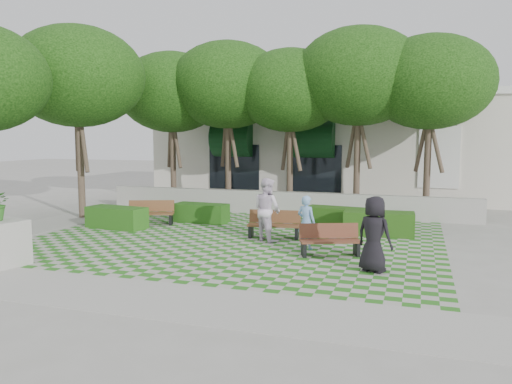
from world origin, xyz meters
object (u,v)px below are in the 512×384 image
(hedge_midleft, at_px, (201,213))
(hedge_west, at_px, (117,218))
(person_white, at_px, (267,210))
(bench_mid, at_px, (274,225))
(bench_east, at_px, (330,240))
(hedge_midright, at_px, (335,217))
(hedge_east, at_px, (379,223))
(person_blue, at_px, (306,222))
(person_dark, at_px, (374,234))
(bench_west, at_px, (151,213))

(hedge_midleft, bearing_deg, hedge_west, -138.67)
(person_white, bearing_deg, hedge_midleft, -3.36)
(bench_mid, distance_m, hedge_west, 5.51)
(bench_east, relative_size, bench_mid, 1.00)
(bench_mid, relative_size, person_white, 0.88)
(hedge_midleft, relative_size, person_white, 1.03)
(hedge_midright, bearing_deg, hedge_east, -34.95)
(person_white, bearing_deg, bench_east, -178.06)
(hedge_midright, xyz_separation_m, hedge_midleft, (-4.74, -0.63, 0.00))
(person_blue, height_order, person_dark, person_dark)
(person_dark, height_order, person_white, person_white)
(bench_east, relative_size, hedge_east, 0.77)
(hedge_east, xyz_separation_m, person_dark, (0.23, -4.40, 0.50))
(hedge_midright, relative_size, person_blue, 1.30)
(bench_east, height_order, hedge_midleft, bench_east)
(hedge_midright, bearing_deg, hedge_midleft, -172.46)
(bench_east, bearing_deg, hedge_west, 146.12)
(hedge_midright, bearing_deg, person_dark, -72.06)
(hedge_east, height_order, hedge_midleft, hedge_east)
(bench_mid, relative_size, person_dark, 0.94)
(hedge_west, distance_m, person_blue, 6.87)
(person_white, bearing_deg, hedge_west, 28.81)
(bench_west, bearing_deg, person_blue, -39.18)
(hedge_east, relative_size, hedge_west, 1.04)
(hedge_west, bearing_deg, bench_east, -12.23)
(bench_east, relative_size, person_white, 0.88)
(hedge_east, bearing_deg, bench_mid, -155.06)
(bench_east, relative_size, bench_west, 0.98)
(person_blue, bearing_deg, hedge_east, -104.83)
(hedge_midright, relative_size, person_white, 1.03)
(bench_mid, bearing_deg, hedge_west, 173.71)
(hedge_midleft, xyz_separation_m, person_white, (3.20, -2.34, 0.60))
(bench_east, bearing_deg, person_white, 127.48)
(bench_west, height_order, hedge_midleft, bench_west)
(person_blue, xyz_separation_m, person_dark, (1.97, -1.80, 0.13))
(hedge_east, bearing_deg, person_dark, -87.00)
(hedge_west, xyz_separation_m, person_blue, (6.77, -1.09, 0.38))
(hedge_west, bearing_deg, hedge_midleft, 41.33)
(hedge_west, distance_m, person_dark, 9.23)
(hedge_east, relative_size, hedge_midleft, 1.10)
(hedge_midright, bearing_deg, hedge_west, -159.63)
(bench_east, bearing_deg, hedge_midright, 75.80)
(bench_west, xyz_separation_m, hedge_west, (-0.73, -0.99, -0.04))
(bench_east, xyz_separation_m, hedge_east, (0.99, 3.14, -0.02))
(bench_west, xyz_separation_m, person_blue, (6.04, -2.09, 0.34))
(hedge_west, bearing_deg, person_dark, -18.32)
(hedge_east, xyz_separation_m, person_white, (-3.08, -1.89, 0.56))
(bench_east, height_order, bench_mid, bench_mid)
(bench_east, relative_size, person_dark, 0.94)
(hedge_west, height_order, person_dark, person_dark)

